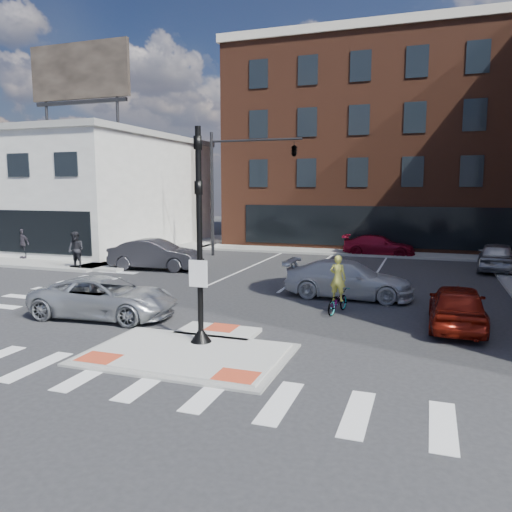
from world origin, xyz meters
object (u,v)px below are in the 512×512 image
at_px(white_pickup, 348,279).
at_px(pedestrian_b, 23,243).
at_px(bg_car_red, 379,245).
at_px(cyclist, 337,294).
at_px(silver_suv, 105,297).
at_px(bg_car_dark, 155,255).
at_px(red_sedan, 457,306).
at_px(pedestrian_a, 76,250).
at_px(bg_car_silver, 497,256).

height_order(white_pickup, pedestrian_b, pedestrian_b).
bearing_deg(white_pickup, bg_car_red, 1.41).
bearing_deg(cyclist, bg_car_red, -77.29).
relative_size(cyclist, pedestrian_b, 1.16).
bearing_deg(white_pickup, cyclist, -178.28).
bearing_deg(white_pickup, pedestrian_b, 80.38).
height_order(silver_suv, pedestrian_b, pedestrian_b).
distance_m(white_pickup, bg_car_dark, 11.63).
relative_size(silver_suv, cyclist, 2.39).
relative_size(red_sedan, cyclist, 2.01).
bearing_deg(pedestrian_b, white_pickup, 0.80).
bearing_deg(silver_suv, pedestrian_a, 39.07).
bearing_deg(pedestrian_a, silver_suv, -38.24).
height_order(red_sedan, pedestrian_b, pedestrian_b).
xyz_separation_m(white_pickup, bg_car_red, (-0.07, 13.39, -0.08)).
distance_m(bg_car_dark, bg_car_red, 14.75).
distance_m(bg_car_dark, cyclist, 12.75).
bearing_deg(cyclist, bg_car_dark, -17.11).
height_order(red_sedan, white_pickup, white_pickup).
xyz_separation_m(red_sedan, pedestrian_a, (-18.95, 5.26, 0.41)).
height_order(pedestrian_a, pedestrian_b, pedestrian_a).
distance_m(bg_car_dark, pedestrian_a, 4.26).
xyz_separation_m(silver_suv, white_pickup, (7.47, 5.92, 0.05)).
bearing_deg(bg_car_dark, bg_car_silver, -77.43).
xyz_separation_m(bg_car_dark, cyclist, (11.10, -6.27, -0.12)).
xyz_separation_m(cyclist, pedestrian_a, (-15.00, 4.59, 0.42)).
xyz_separation_m(red_sedan, bg_car_silver, (2.55, 12.55, 0.07)).
bearing_deg(bg_car_silver, pedestrian_a, 25.08).
height_order(bg_car_red, pedestrian_a, pedestrian_a).
relative_size(red_sedan, bg_car_red, 0.91).
bearing_deg(red_sedan, silver_suv, 12.60).
relative_size(silver_suv, bg_car_dark, 1.00).
height_order(bg_car_silver, pedestrian_b, pedestrian_b).
distance_m(silver_suv, bg_car_red, 20.67).
relative_size(silver_suv, white_pickup, 0.97).
height_order(silver_suv, white_pickup, white_pickup).
height_order(white_pickup, bg_car_silver, bg_car_silver).
bearing_deg(silver_suv, white_pickup, -56.42).
bearing_deg(silver_suv, bg_car_silver, -47.64).
xyz_separation_m(silver_suv, bg_car_red, (7.40, 19.30, -0.02)).
distance_m(bg_car_silver, pedestrian_b, 27.55).
xyz_separation_m(bg_car_silver, pedestrian_b, (-27.04, -5.29, 0.27)).
distance_m(bg_car_silver, cyclist, 13.55).
bearing_deg(pedestrian_a, white_pickup, 0.72).
height_order(silver_suv, bg_car_dark, bg_car_dark).
height_order(bg_car_dark, pedestrian_b, pedestrian_b).
bearing_deg(pedestrian_b, pedestrian_a, -8.33).
height_order(bg_car_silver, pedestrian_a, pedestrian_a).
relative_size(red_sedan, pedestrian_a, 2.16).
bearing_deg(white_pickup, red_sedan, -129.17).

